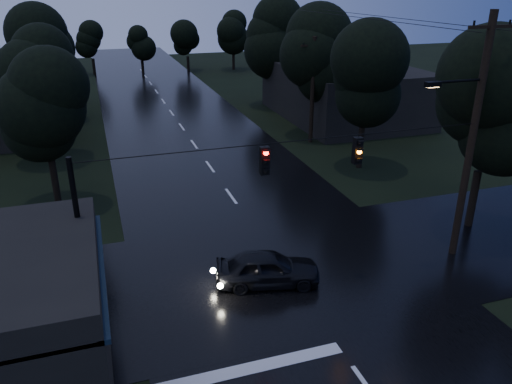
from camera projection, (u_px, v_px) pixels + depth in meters
main_road at (194, 145)px, 36.20m from camera, size 12.00×120.00×0.02m
cross_street at (283, 270)px, 20.44m from camera, size 60.00×9.00×0.02m
building_far_right at (344, 92)px, 42.88m from camera, size 10.00×14.00×4.40m
utility_pole_main at (471, 137)px, 19.66m from camera, size 3.50×0.30×10.00m
utility_pole_far at (313, 89)px, 35.34m from camera, size 2.00×0.30×7.50m
anchor_pole_left at (82, 244)px, 16.25m from camera, size 0.18×0.18×6.00m
span_signals at (311, 154)px, 17.69m from camera, size 15.00×0.37×1.12m
tree_corner_near at (491, 103)px, 21.87m from camera, size 4.48×4.48×9.44m
tree_left_a at (42, 106)px, 24.58m from camera, size 3.92×3.92×8.26m
tree_left_b at (39, 73)px, 31.26m from camera, size 4.20×4.20×8.85m
tree_left_c at (39, 49)px, 39.70m from camera, size 4.48×4.48×9.44m
tree_right_a at (366, 78)px, 29.61m from camera, size 4.20×4.20×8.85m
tree_right_b at (319, 54)px, 36.64m from camera, size 4.48×4.48×9.44m
tree_right_c at (279, 36)px, 45.42m from camera, size 4.76×4.76×10.03m
car at (268, 268)px, 19.25m from camera, size 4.30×2.53×1.37m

